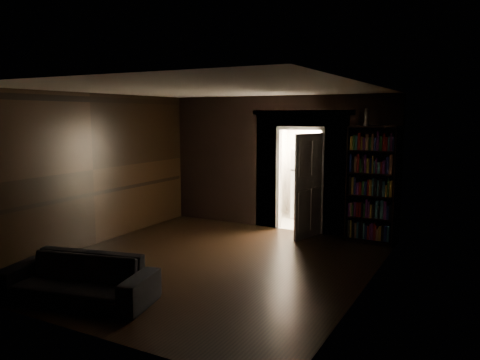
# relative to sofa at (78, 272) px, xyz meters

# --- Properties ---
(ground) EXTENTS (5.50, 5.50, 0.00)m
(ground) POSITION_rel_sofa_xyz_m (0.69, 2.10, -0.38)
(ground) COLOR black
(ground) RESTS_ON ground
(room_walls) EXTENTS (5.02, 5.61, 2.84)m
(room_walls) POSITION_rel_sofa_xyz_m (0.68, 3.17, 1.30)
(room_walls) COLOR black
(room_walls) RESTS_ON ground
(kitchen_alcove) EXTENTS (2.20, 1.80, 2.60)m
(kitchen_alcove) POSITION_rel_sofa_xyz_m (1.19, 5.97, 0.83)
(kitchen_alcove) COLOR #B8B4A1
(kitchen_alcove) RESTS_ON ground
(sofa) EXTENTS (2.14, 1.28, 0.77)m
(sofa) POSITION_rel_sofa_xyz_m (0.00, 0.00, 0.00)
(sofa) COLOR black
(sofa) RESTS_ON ground
(bookshelf) EXTENTS (0.94, 0.47, 2.20)m
(bookshelf) POSITION_rel_sofa_xyz_m (2.69, 4.65, 0.72)
(bookshelf) COLOR black
(bookshelf) RESTS_ON ground
(refrigerator) EXTENTS (0.89, 0.85, 1.65)m
(refrigerator) POSITION_rel_sofa_xyz_m (0.98, 6.13, 0.44)
(refrigerator) COLOR white
(refrigerator) RESTS_ON ground
(door) EXTENTS (0.29, 0.83, 2.05)m
(door) POSITION_rel_sofa_xyz_m (1.54, 4.42, 0.64)
(door) COLOR white
(door) RESTS_ON ground
(figurine) EXTENTS (0.14, 0.14, 0.33)m
(figurine) POSITION_rel_sofa_xyz_m (2.57, 4.57, 1.98)
(figurine) COLOR silver
(figurine) RESTS_ON bookshelf
(bottles) EXTENTS (0.66, 0.10, 0.27)m
(bottles) POSITION_rel_sofa_xyz_m (0.98, 6.07, 1.40)
(bottles) COLOR black
(bottles) RESTS_ON refrigerator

